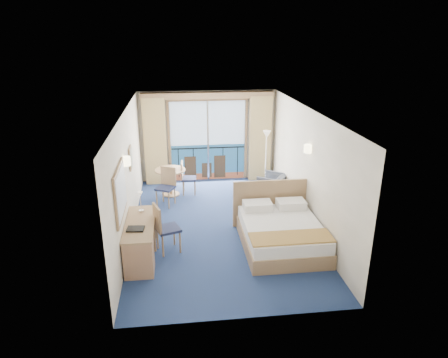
# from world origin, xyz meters

# --- Properties ---
(floor) EXTENTS (6.50, 6.50, 0.00)m
(floor) POSITION_xyz_m (0.00, 0.00, 0.00)
(floor) COLOR navy
(floor) RESTS_ON ground
(room_walls) EXTENTS (4.04, 6.54, 2.72)m
(room_walls) POSITION_xyz_m (0.00, 0.00, 1.78)
(room_walls) COLOR beige
(room_walls) RESTS_ON ground
(balcony_door) EXTENTS (2.36, 0.03, 2.52)m
(balcony_door) POSITION_xyz_m (-0.01, 3.22, 1.14)
(balcony_door) COLOR navy
(balcony_door) RESTS_ON room_walls
(curtain_left) EXTENTS (0.65, 0.22, 2.55)m
(curtain_left) POSITION_xyz_m (-1.55, 3.07, 1.28)
(curtain_left) COLOR tan
(curtain_left) RESTS_ON room_walls
(curtain_right) EXTENTS (0.65, 0.22, 2.55)m
(curtain_right) POSITION_xyz_m (1.55, 3.07, 1.28)
(curtain_right) COLOR tan
(curtain_right) RESTS_ON room_walls
(pelmet) EXTENTS (3.80, 0.25, 0.18)m
(pelmet) POSITION_xyz_m (0.00, 3.10, 2.58)
(pelmet) COLOR tan
(pelmet) RESTS_ON room_walls
(mirror) EXTENTS (0.05, 1.25, 0.95)m
(mirror) POSITION_xyz_m (-1.97, -1.50, 1.55)
(mirror) COLOR tan
(mirror) RESTS_ON room_walls
(wall_print) EXTENTS (0.04, 0.42, 0.52)m
(wall_print) POSITION_xyz_m (-1.97, 0.45, 1.60)
(wall_print) COLOR tan
(wall_print) RESTS_ON room_walls
(sconce_left) EXTENTS (0.18, 0.18, 0.18)m
(sconce_left) POSITION_xyz_m (-1.94, -0.60, 1.85)
(sconce_left) COLOR beige
(sconce_left) RESTS_ON room_walls
(sconce_right) EXTENTS (0.18, 0.18, 0.18)m
(sconce_right) POSITION_xyz_m (1.94, -0.15, 1.85)
(sconce_right) COLOR beige
(sconce_right) RESTS_ON room_walls
(bed) EXTENTS (1.76, 2.09, 1.11)m
(bed) POSITION_xyz_m (1.18, -1.03, 0.31)
(bed) COLOR tan
(bed) RESTS_ON ground
(nightstand) EXTENTS (0.43, 0.41, 0.56)m
(nightstand) POSITION_xyz_m (1.77, 0.25, 0.28)
(nightstand) COLOR #A47657
(nightstand) RESTS_ON ground
(phone) EXTENTS (0.18, 0.14, 0.08)m
(phone) POSITION_xyz_m (1.74, 0.24, 0.60)
(phone) COLOR silver
(phone) RESTS_ON nightstand
(armchair) EXTENTS (0.95, 0.94, 0.63)m
(armchair) POSITION_xyz_m (1.63, 1.69, 0.31)
(armchair) COLOR #434851
(armchair) RESTS_ON ground
(floor_lamp) EXTENTS (0.23, 0.23, 1.68)m
(floor_lamp) POSITION_xyz_m (1.59, 2.34, 1.28)
(floor_lamp) COLOR silver
(floor_lamp) RESTS_ON ground
(desk) EXTENTS (0.57, 1.64, 0.77)m
(desk) POSITION_xyz_m (-1.71, -1.63, 0.43)
(desk) COLOR tan
(desk) RESTS_ON ground
(desk_chair) EXTENTS (0.58, 0.57, 1.05)m
(desk_chair) POSITION_xyz_m (-1.26, -1.03, 0.59)
(desk_chair) COLOR #1F274A
(desk_chair) RESTS_ON ground
(folder) EXTENTS (0.34, 0.27, 0.03)m
(folder) POSITION_xyz_m (-1.76, -1.48, 0.79)
(folder) COLOR black
(folder) RESTS_ON desk
(desk_lamp) EXTENTS (0.11, 0.11, 0.42)m
(desk_lamp) POSITION_xyz_m (-1.71, -0.68, 1.09)
(desk_lamp) COLOR silver
(desk_lamp) RESTS_ON desk
(round_table) EXTENTS (0.83, 0.83, 0.74)m
(round_table) POSITION_xyz_m (-1.14, 2.08, 0.56)
(round_table) COLOR tan
(round_table) RESTS_ON ground
(table_chair_a) EXTENTS (0.43, 0.43, 0.92)m
(table_chair_a) POSITION_xyz_m (-0.71, 2.12, 0.52)
(table_chair_a) COLOR #1F274A
(table_chair_a) RESTS_ON ground
(table_chair_b) EXTENTS (0.58, 0.58, 0.99)m
(table_chair_b) POSITION_xyz_m (-1.23, 1.45, 0.56)
(table_chair_b) COLOR #1F274A
(table_chair_b) RESTS_ON ground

